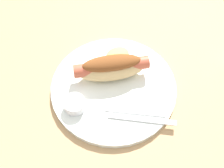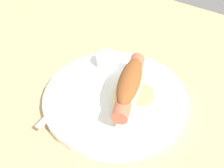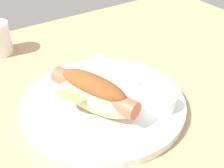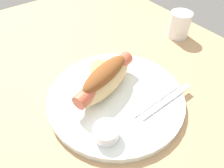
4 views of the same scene
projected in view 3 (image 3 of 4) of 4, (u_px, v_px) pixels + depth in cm
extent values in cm
cube|color=tan|center=(105.00, 119.00, 55.96)|extent=(120.00, 90.00, 1.80)
cylinder|color=white|center=(104.00, 103.00, 57.12)|extent=(30.45, 30.45, 1.60)
ellipsoid|color=#DBB77A|center=(93.00, 96.00, 53.24)|extent=(10.68, 17.32, 5.42)
cylinder|color=#C1563D|center=(93.00, 91.00, 52.69)|extent=(8.77, 18.02, 3.20)
ellipsoid|color=brown|center=(93.00, 84.00, 51.87)|extent=(8.53, 14.54, 3.14)
ellipsoid|color=#7FC65B|center=(72.00, 95.00, 51.55)|extent=(7.20, 7.46, 1.32)
cylinder|color=white|center=(162.00, 102.00, 53.98)|extent=(4.95, 4.95, 2.56)
cube|color=silver|center=(120.00, 71.00, 64.42)|extent=(1.65, 12.11, 0.40)
cube|color=silver|center=(102.00, 56.00, 69.70)|extent=(0.42, 3.21, 0.40)
cube|color=silver|center=(100.00, 57.00, 69.48)|extent=(0.42, 3.21, 0.40)
cube|color=silver|center=(98.00, 57.00, 69.27)|extent=(0.42, 3.21, 0.40)
cube|color=silver|center=(113.00, 74.00, 63.56)|extent=(2.17, 13.82, 0.36)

